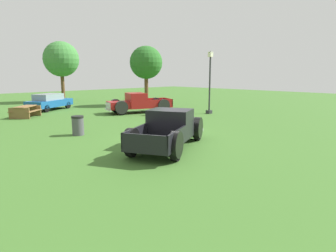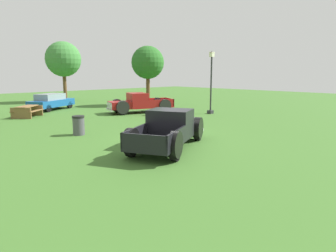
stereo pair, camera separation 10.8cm
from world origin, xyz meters
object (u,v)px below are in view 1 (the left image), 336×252
Objects in this scene: lamp_post_far at (210,81)px; oak_tree_east at (146,63)px; pickup_truck_foreground at (171,128)px; sedan_distant_a at (49,101)px; picnic_table at (25,110)px; pickup_truck_behind_left at (135,103)px; trash_can at (78,125)px; oak_tree_west at (61,59)px.

oak_tree_east reaches higher than lamp_post_far.
pickup_truck_foreground is 1.14× the size of lamp_post_far.
picnic_table is (-2.87, -2.94, -0.21)m from sedan_distant_a.
lamp_post_far is at bearing -47.75° from pickup_truck_behind_left.
pickup_truck_behind_left is 8.44m from trash_can.
pickup_truck_behind_left is at bearing -89.28° from oak_tree_west.
trash_can is at bearing -112.24° from oak_tree_west.
sedan_distant_a is at bearing 122.48° from pickup_truck_behind_left.
lamp_post_far is at bearing 29.59° from pickup_truck_foreground.
lamp_post_far is at bearing -76.55° from oak_tree_west.
oak_tree_west reaches higher than oak_tree_east.
picnic_table is at bearing 144.74° from lamp_post_far.
trash_can is at bearing -105.48° from sedan_distant_a.
trash_can is 0.15× the size of oak_tree_west.
pickup_truck_foreground is 1.22× the size of sedan_distant_a.
picnic_table is at bearing 153.84° from pickup_truck_behind_left.
sedan_distant_a reaches higher than trash_can.
lamp_post_far is (3.78, -4.16, 1.69)m from pickup_truck_behind_left.
pickup_truck_behind_left reaches higher than sedan_distant_a.
oak_tree_west is (-3.93, 16.45, 2.02)m from lamp_post_far.
pickup_truck_behind_left is 1.22× the size of sedan_distant_a.
pickup_truck_behind_left is at bearing 132.25° from lamp_post_far.
pickup_truck_behind_left is 1.15× the size of lamp_post_far.
lamp_post_far is (7.81, -10.50, 1.71)m from sedan_distant_a.
oak_tree_east is at bearing 41.87° from pickup_truck_behind_left.
oak_tree_west reaches higher than pickup_truck_foreground.
oak_tree_west is at bearing 52.80° from picnic_table.
picnic_table is at bearing -177.70° from oak_tree_east.
pickup_truck_foreground is at bearing -94.53° from sedan_distant_a.
oak_tree_west is at bearing 76.66° from pickup_truck_foreground.
oak_tree_west is at bearing 103.45° from lamp_post_far.
oak_tree_east reaches higher than picnic_table.
pickup_truck_foreground is 1.00× the size of pickup_truck_behind_left.
trash_can is (-7.07, -4.61, -0.25)m from pickup_truck_behind_left.
oak_tree_east is at bearing -62.27° from oak_tree_west.
pickup_truck_behind_left is at bearing -138.13° from oak_tree_east.
lamp_post_far is 0.74× the size of oak_tree_west.
trash_can is (-3.03, -10.95, -0.23)m from sedan_distant_a.
lamp_post_far reaches higher than pickup_truck_foreground.
lamp_post_far reaches higher than picnic_table.
pickup_truck_behind_left is 7.70m from picnic_table.
pickup_truck_foreground is 22.49m from oak_tree_west.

